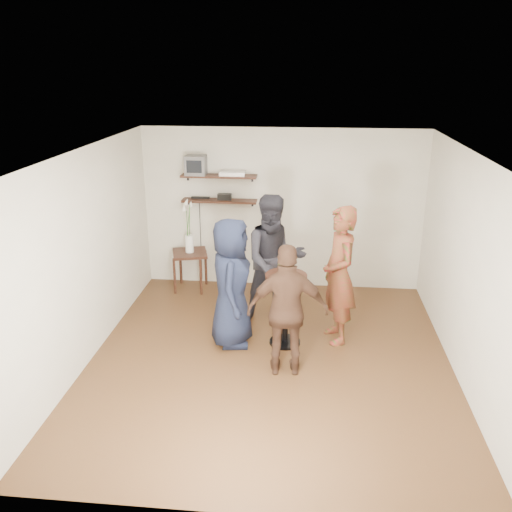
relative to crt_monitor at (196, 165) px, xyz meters
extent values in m
cube|color=#462616|center=(1.36, -2.38, -2.04)|extent=(4.50, 5.00, 0.04)
cube|color=white|center=(1.36, -2.38, 0.60)|extent=(4.50, 5.00, 0.04)
cube|color=beige|center=(1.36, 0.15, -0.72)|extent=(4.50, 0.04, 2.60)
cube|color=beige|center=(1.36, -4.89, -0.72)|extent=(4.50, 0.04, 2.60)
cube|color=beige|center=(-0.91, -2.38, -0.72)|extent=(0.04, 5.00, 2.60)
cube|color=beige|center=(3.63, -2.38, -0.72)|extent=(0.04, 5.00, 2.60)
cube|color=black|center=(0.36, 0.00, -0.17)|extent=(1.20, 0.25, 0.04)
cube|color=black|center=(0.36, 0.00, -0.57)|extent=(1.20, 0.25, 0.04)
cube|color=#59595B|center=(0.00, 0.00, 0.00)|extent=(0.32, 0.30, 0.30)
cube|color=silver|center=(0.58, 0.00, -0.12)|extent=(0.40, 0.24, 0.06)
cube|color=black|center=(0.44, 0.00, -0.50)|extent=(0.22, 0.10, 0.10)
cube|color=black|center=(0.04, 0.05, -0.54)|extent=(0.30, 0.05, 0.03)
cube|color=black|center=(-0.11, -0.23, -1.40)|extent=(0.66, 0.66, 0.04)
cylinder|color=black|center=(-0.32, -0.44, -1.72)|extent=(0.04, 0.04, 0.60)
cylinder|color=black|center=(0.10, -0.44, -1.72)|extent=(0.04, 0.04, 0.60)
cylinder|color=black|center=(-0.32, -0.01, -1.72)|extent=(0.04, 0.04, 0.60)
cylinder|color=black|center=(0.10, -0.01, -1.72)|extent=(0.04, 0.04, 0.60)
cylinder|color=white|center=(-0.11, -0.23, -1.23)|extent=(0.13, 0.13, 0.28)
cylinder|color=#29631C|center=(-0.13, -0.23, -0.95)|extent=(0.01, 0.07, 0.51)
cone|color=white|center=(-0.17, -0.23, -0.63)|extent=(0.07, 0.08, 0.11)
cylinder|color=#29631C|center=(-0.09, -0.22, -0.92)|extent=(0.03, 0.05, 0.57)
cone|color=white|center=(-0.06, -0.20, -0.58)|extent=(0.10, 0.11, 0.12)
cylinder|color=#29631C|center=(-0.11, -0.24, -0.89)|extent=(0.09, 0.08, 0.62)
cone|color=white|center=(-0.11, -0.27, -0.52)|extent=(0.12, 0.12, 0.12)
cylinder|color=black|center=(1.53, -1.92, -1.05)|extent=(0.54, 0.54, 0.04)
cylinder|color=black|center=(1.53, -1.92, -1.53)|extent=(0.07, 0.07, 0.91)
cylinder|color=black|center=(1.53, -1.92, -2.00)|extent=(0.41, 0.41, 0.03)
cylinder|color=silver|center=(1.46, -1.95, -1.03)|extent=(0.06, 0.06, 0.00)
cylinder|color=silver|center=(1.46, -1.95, -0.98)|extent=(0.01, 0.01, 0.10)
cylinder|color=silver|center=(1.46, -1.95, -0.88)|extent=(0.07, 0.07, 0.12)
cylinder|color=#D1BB56|center=(1.46, -1.95, -0.90)|extent=(0.07, 0.07, 0.06)
cylinder|color=silver|center=(1.59, -1.95, -1.03)|extent=(0.06, 0.06, 0.00)
cylinder|color=silver|center=(1.59, -1.95, -0.99)|extent=(0.01, 0.01, 0.09)
cylinder|color=silver|center=(1.59, -1.95, -0.89)|extent=(0.06, 0.06, 0.10)
cylinder|color=#D1BB56|center=(1.59, -1.95, -0.91)|extent=(0.06, 0.06, 0.06)
cylinder|color=silver|center=(1.49, -1.86, -1.03)|extent=(0.06, 0.06, 0.00)
cylinder|color=silver|center=(1.49, -1.86, -0.99)|extent=(0.01, 0.01, 0.09)
cylinder|color=silver|center=(1.49, -1.86, -0.89)|extent=(0.07, 0.07, 0.11)
cylinder|color=#D1BB56|center=(1.49, -1.86, -0.91)|extent=(0.06, 0.06, 0.06)
cylinder|color=silver|center=(1.56, -1.92, -1.03)|extent=(0.06, 0.06, 0.00)
cylinder|color=silver|center=(1.56, -1.92, -0.98)|extent=(0.01, 0.01, 0.09)
cylinder|color=silver|center=(1.56, -1.92, -0.88)|extent=(0.07, 0.07, 0.11)
cylinder|color=#D1BB56|center=(1.56, -1.92, -0.90)|extent=(0.06, 0.06, 0.06)
imported|color=#AE1323|center=(2.21, -1.73, -1.09)|extent=(0.61, 0.77, 1.85)
imported|color=black|center=(1.33, -1.24, -1.09)|extent=(1.06, 0.93, 1.86)
imported|color=black|center=(0.82, -1.96, -1.16)|extent=(0.60, 0.87, 1.72)
imported|color=#41281C|center=(1.58, -2.62, -1.21)|extent=(0.98, 0.47, 1.62)
camera|label=1|loc=(1.79, -8.35, 1.52)|focal=38.00mm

